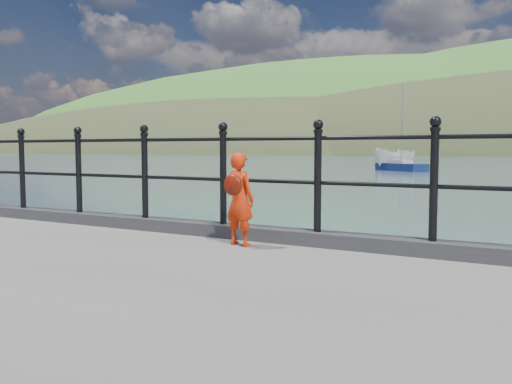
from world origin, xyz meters
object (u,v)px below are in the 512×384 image
Objects in this scene: railing at (268,168)px; child at (239,198)px; sailboat_port at (401,167)px; launch_white at (394,159)px.

railing reaches higher than child.
sailboat_port is at bearing -68.77° from child.
railing reaches higher than launch_white.
child is 46.90m from sailboat_port.
railing is 18.15× the size of child.
launch_white reaches higher than child.
sailboat_port is (-10.21, 45.76, -1.17)m from child.
sailboat_port is at bearing -35.11° from launch_white.
child is at bearing -39.91° from sailboat_port.
railing is 0.54m from child.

